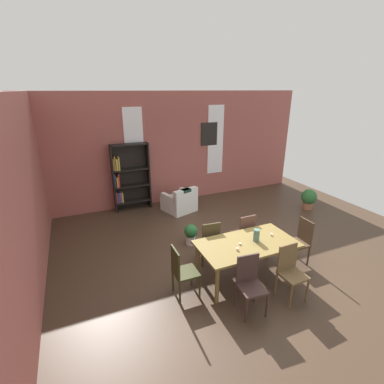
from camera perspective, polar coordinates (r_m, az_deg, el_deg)
ground_plane at (r=6.31m, az=9.35°, el=-12.82°), size 9.83×9.83×0.00m
back_wall_brick at (r=8.84m, az=-3.15°, el=8.90°), size 8.56×0.12×3.37m
left_wall_brick at (r=4.80m, az=-31.87°, el=-4.06°), size 0.12×8.37×3.37m
window_pane_0 at (r=8.38m, az=-11.62°, el=9.08°), size 0.55×0.02×2.19m
window_pane_1 at (r=9.28m, az=4.79°, el=10.46°), size 0.55×0.02×2.19m
dining_table at (r=5.38m, az=11.08°, el=-10.85°), size 1.84×0.98×0.75m
vase_on_table at (r=5.38m, az=12.96°, el=-8.56°), size 0.12×0.12×0.23m
tealight_candle_0 at (r=5.07m, az=9.18°, el=-11.38°), size 0.04×0.04×0.05m
tealight_candle_1 at (r=5.25m, az=9.72°, el=-10.32°), size 0.04×0.04×0.03m
tealight_candle_2 at (r=5.68m, az=15.84°, el=-8.32°), size 0.04×0.04×0.05m
dining_chair_head_right at (r=6.20m, az=21.07°, el=-9.12°), size 0.41×0.41×0.95m
dining_chair_near_left at (r=4.79m, az=11.69°, el=-17.52°), size 0.44×0.44×0.95m
dining_chair_far_left at (r=5.80m, az=3.48°, el=-9.83°), size 0.43×0.43×0.95m
dining_chair_far_right at (r=6.17m, az=10.49°, el=-8.16°), size 0.41×0.41×0.95m
dining_chair_head_left at (r=4.94m, az=-2.08°, el=-15.66°), size 0.40×0.40×0.95m
dining_chair_near_right at (r=5.23m, az=19.35°, el=-14.73°), size 0.41×0.41×0.95m
bookshelf_tall at (r=8.38m, az=-12.78°, el=2.99°), size 1.07×0.28×1.97m
armchair_white at (r=8.29m, az=-2.46°, el=-2.03°), size 1.00×1.00×0.75m
potted_plant_by_shelf at (r=9.11m, az=22.63°, el=-1.16°), size 0.45×0.45×0.61m
potted_plant_corner at (r=6.55m, az=-0.24°, el=-8.41°), size 0.31×0.31×0.49m
framed_picture at (r=9.13m, az=3.49°, el=11.68°), size 0.56×0.03×0.72m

